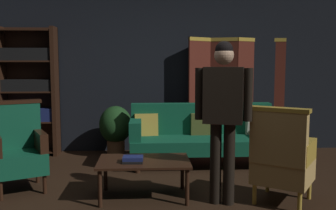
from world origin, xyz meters
name	(u,v)px	position (x,y,z in m)	size (l,w,h in m)	color
ground_plane	(172,200)	(0.00, 0.00, 0.00)	(10.00, 10.00, 0.00)	black
back_wall	(163,68)	(0.00, 2.45, 1.40)	(7.20, 0.10, 2.80)	black
folding_screen	(235,93)	(1.23, 2.34, 0.99)	(1.69, 0.35, 1.90)	#5B2319
bookshelf	(29,89)	(-2.15, 2.19, 1.07)	(0.90, 0.32, 2.05)	black
velvet_couch	(203,134)	(0.55, 1.45, 0.45)	(2.12, 0.78, 0.88)	black
coffee_table	(144,164)	(-0.30, 0.10, 0.37)	(1.00, 0.64, 0.42)	black
armchair_gilt_accent	(282,158)	(1.14, -0.17, 0.49)	(0.80, 0.80, 1.04)	gold
armchair_wing_left	(18,148)	(-1.77, 0.45, 0.49)	(0.77, 0.77, 1.04)	black
standing_figure	(223,107)	(0.52, -0.13, 1.03)	(0.57, 0.32, 1.70)	black
potted_plant	(116,127)	(-0.76, 1.99, 0.47)	(0.51, 0.51, 0.81)	brown
book_black_cloth	(133,161)	(-0.42, 0.02, 0.43)	(0.21, 0.19, 0.02)	black
book_navy_cloth	(133,158)	(-0.42, 0.02, 0.46)	(0.22, 0.16, 0.04)	navy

